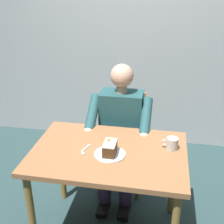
# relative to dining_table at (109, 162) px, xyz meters

# --- Properties ---
(cafe_rear_panel) EXTENTS (6.40, 0.12, 3.00)m
(cafe_rear_panel) POSITION_rel_dining_table_xyz_m (0.00, -1.57, 0.85)
(cafe_rear_panel) COLOR #A8AFB2
(cafe_rear_panel) RESTS_ON ground
(dining_table) EXTENTS (1.07, 0.73, 0.74)m
(dining_table) POSITION_rel_dining_table_xyz_m (0.00, 0.00, 0.00)
(dining_table) COLOR #99663F
(dining_table) RESTS_ON ground
(chair) EXTENTS (0.42, 0.42, 0.89)m
(chair) POSITION_rel_dining_table_xyz_m (0.00, -0.67, -0.16)
(chair) COLOR olive
(chair) RESTS_ON ground
(seated_person) EXTENTS (0.53, 0.58, 1.20)m
(seated_person) POSITION_rel_dining_table_xyz_m (0.00, -0.50, -0.03)
(seated_person) COLOR #224E52
(seated_person) RESTS_ON ground
(dessert_plate) EXTENTS (0.21, 0.21, 0.01)m
(dessert_plate) POSITION_rel_dining_table_xyz_m (-0.02, 0.05, 0.10)
(dessert_plate) COLOR white
(dessert_plate) RESTS_ON dining_table
(cake_slice) EXTENTS (0.08, 0.14, 0.10)m
(cake_slice) POSITION_rel_dining_table_xyz_m (-0.02, 0.05, 0.14)
(cake_slice) COLOR #492F18
(cake_slice) RESTS_ON dessert_plate
(coffee_cup) EXTENTS (0.12, 0.08, 0.08)m
(coffee_cup) POSITION_rel_dining_table_xyz_m (-0.43, -0.10, 0.14)
(coffee_cup) COLOR beige
(coffee_cup) RESTS_ON dining_table
(dessert_spoon) EXTENTS (0.04, 0.14, 0.01)m
(dessert_spoon) POSITION_rel_dining_table_xyz_m (0.16, 0.04, 0.10)
(dessert_spoon) COLOR silver
(dessert_spoon) RESTS_ON dining_table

